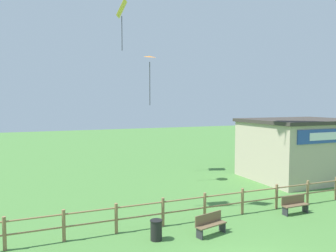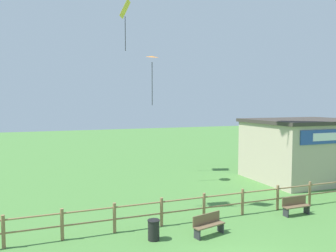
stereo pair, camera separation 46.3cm
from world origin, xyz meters
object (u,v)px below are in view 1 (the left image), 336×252
at_px(park_bench_near_fence, 210,224).
at_px(trash_bin, 156,230).
at_px(kite_orange_delta, 150,60).
at_px(seaside_building, 300,148).
at_px(park_bench_by_building, 295,204).
at_px(kite_yellow_diamond, 122,13).

bearing_deg(park_bench_near_fence, trash_bin, 171.24).
distance_m(park_bench_near_fence, kite_orange_delta, 12.29).
height_order(seaside_building, park_bench_by_building, seaside_building).
xyz_separation_m(park_bench_near_fence, kite_orange_delta, (0.58, 9.33, 7.98)).
bearing_deg(seaside_building, trash_bin, -155.23).
bearing_deg(trash_bin, park_bench_by_building, 2.66).
height_order(seaside_building, trash_bin, seaside_building).
bearing_deg(trash_bin, kite_orange_delta, 72.25).
relative_size(park_bench_near_fence, kite_orange_delta, 0.45).
bearing_deg(trash_bin, seaside_building, 24.77).
bearing_deg(kite_yellow_diamond, trash_bin, -98.61).
xyz_separation_m(kite_yellow_diamond, kite_orange_delta, (0.96, -3.62, -3.88)).
height_order(park_bench_near_fence, kite_orange_delta, kite_orange_delta).
bearing_deg(park_bench_near_fence, seaside_building, 30.33).
height_order(seaside_building, kite_orange_delta, kite_orange_delta).
height_order(seaside_building, kite_yellow_diamond, kite_yellow_diamond).
bearing_deg(park_bench_near_fence, kite_yellow_diamond, 91.71).
xyz_separation_m(park_bench_near_fence, kite_yellow_diamond, (-0.39, 12.95, 11.86)).
bearing_deg(seaside_building, park_bench_near_fence, -149.67).
relative_size(trash_bin, kite_yellow_diamond, 0.22).
relative_size(seaside_building, park_bench_by_building, 5.33).
height_order(trash_bin, kite_yellow_diamond, kite_yellow_diamond).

